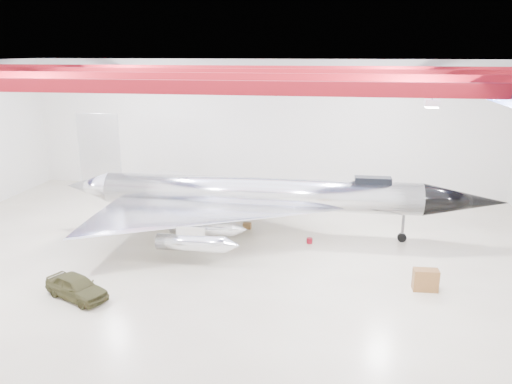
# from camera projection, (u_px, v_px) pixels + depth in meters

# --- Properties ---
(floor) EXTENTS (40.00, 40.00, 0.00)m
(floor) POSITION_uv_depth(u_px,v_px,m) (221.00, 257.00, 29.18)
(floor) COLOR #BEB197
(floor) RESTS_ON ground
(wall_back) EXTENTS (40.00, 0.00, 40.00)m
(wall_back) POSITION_uv_depth(u_px,v_px,m) (261.00, 126.00, 41.90)
(wall_back) COLOR silver
(wall_back) RESTS_ON floor
(ceiling) EXTENTS (40.00, 40.00, 0.00)m
(ceiling) POSITION_uv_depth(u_px,v_px,m) (217.00, 63.00, 26.17)
(ceiling) COLOR #0A0F38
(ceiling) RESTS_ON wall_back
(ceiling_structure) EXTENTS (39.50, 29.50, 1.08)m
(ceiling_structure) POSITION_uv_depth(u_px,v_px,m) (217.00, 77.00, 26.36)
(ceiling_structure) COLOR maroon
(ceiling_structure) RESTS_ON ceiling
(jet_aircraft) EXTENTS (28.36, 16.59, 7.74)m
(jet_aircraft) POSITION_uv_depth(u_px,v_px,m) (258.00, 197.00, 32.09)
(jet_aircraft) COLOR silver
(jet_aircraft) RESTS_ON floor
(jeep) EXTENTS (3.77, 2.72, 1.19)m
(jeep) POSITION_uv_depth(u_px,v_px,m) (77.00, 287.00, 24.21)
(jeep) COLOR #3D3C1E
(jeep) RESTS_ON floor
(desk) EXTENTS (1.26, 0.67, 1.13)m
(desk) POSITION_uv_depth(u_px,v_px,m) (425.00, 280.00, 25.01)
(desk) COLOR brown
(desk) RESTS_ON floor
(toolbox_red) EXTENTS (0.48, 0.41, 0.30)m
(toolbox_red) POSITION_uv_depth(u_px,v_px,m) (182.00, 212.00, 36.88)
(toolbox_red) COLOR maroon
(toolbox_red) RESTS_ON floor
(engine_drum) EXTENTS (0.52, 0.52, 0.41)m
(engine_drum) POSITION_uv_depth(u_px,v_px,m) (219.00, 227.00, 33.49)
(engine_drum) COLOR #59595B
(engine_drum) RESTS_ON floor
(crate_small) EXTENTS (0.41, 0.35, 0.26)m
(crate_small) POSITION_uv_depth(u_px,v_px,m) (117.00, 214.00, 36.52)
(crate_small) COLOR #59595B
(crate_small) RESTS_ON floor
(tool_chest) EXTENTS (0.41, 0.41, 0.34)m
(tool_chest) POSITION_uv_depth(u_px,v_px,m) (310.00, 241.00, 31.25)
(tool_chest) COLOR maroon
(tool_chest) RESTS_ON floor
(oil_barrel) EXTENTS (0.54, 0.44, 0.38)m
(oil_barrel) POSITION_uv_depth(u_px,v_px,m) (247.00, 226.00, 33.85)
(oil_barrel) COLOR olive
(oil_barrel) RESTS_ON floor
(spares_box) EXTENTS (0.58, 0.58, 0.39)m
(spares_box) POSITION_uv_depth(u_px,v_px,m) (281.00, 209.00, 37.49)
(spares_box) COLOR #59595B
(spares_box) RESTS_ON floor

